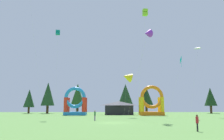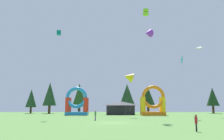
# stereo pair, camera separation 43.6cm
# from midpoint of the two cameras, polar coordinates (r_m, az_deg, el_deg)

# --- Properties ---
(ground_plane) EXTENTS (120.00, 120.00, 0.00)m
(ground_plane) POSITION_cam_midpoint_polar(r_m,az_deg,el_deg) (36.35, -0.16, -12.27)
(ground_plane) COLOR #5B8C42
(kite_cyan_diamond) EXTENTS (4.22, 1.98, 12.34)m
(kite_cyan_diamond) POSITION_cam_midpoint_polar(r_m,az_deg,el_deg) (52.05, 15.75, 2.12)
(kite_cyan_diamond) COLOR #19B7CC
(kite_cyan_diamond) RESTS_ON ground_plane
(kite_yellow_delta) EXTENTS (2.72, 3.66, 10.05)m
(kite_yellow_delta) POSITION_cam_midpoint_polar(r_m,az_deg,el_deg) (54.61, 3.34, -1.65)
(kite_yellow_delta) COLOR yellow
(kite_yellow_delta) RESTS_ON ground_plane
(kite_teal_box) EXTENTS (1.93, 6.61, 18.18)m
(kite_teal_box) POSITION_cam_midpoint_polar(r_m,az_deg,el_deg) (53.06, -12.80, 8.52)
(kite_teal_box) COLOR #0C7F7A
(kite_teal_box) RESTS_ON ground_plane
(kite_purple_delta) EXTENTS (4.57, 6.39, 16.40)m
(kite_purple_delta) POSITION_cam_midpoint_polar(r_m,az_deg,el_deg) (45.27, 8.02, 8.49)
(kite_purple_delta) COLOR purple
(kite_purple_delta) RESTS_ON ground_plane
(kite_lime_box) EXTENTS (1.55, 7.46, 20.48)m
(kite_lime_box) POSITION_cam_midpoint_polar(r_m,az_deg,el_deg) (47.45, 7.48, 13.17)
(kite_lime_box) COLOR #8CD826
(kite_lime_box) RESTS_ON ground_plane
(kite_white_parafoil) EXTENTS (2.36, 4.50, 16.84)m
(kite_white_parafoil) POSITION_cam_midpoint_polar(r_m,az_deg,el_deg) (63.41, 19.19, 4.81)
(kite_white_parafoil) COLOR white
(kite_white_parafoil) RESTS_ON ground_plane
(person_left_edge) EXTENTS (0.30, 0.30, 1.64)m
(person_left_edge) POSITION_cam_midpoint_polar(r_m,az_deg,el_deg) (25.56, 18.84, -11.31)
(person_left_edge) COLOR black
(person_left_edge) RESTS_ON ground_plane
(person_near_camera) EXTENTS (0.40, 0.40, 1.70)m
(person_near_camera) POSITION_cam_midpoint_polar(r_m,az_deg,el_deg) (42.04, -4.33, -10.34)
(person_near_camera) COLOR #724C8C
(person_near_camera) RESTS_ON ground_plane
(inflatable_blue_arch) EXTENTS (6.20, 3.84, 7.70)m
(inflatable_blue_arch) POSITION_cam_midpoint_polar(r_m,az_deg,el_deg) (64.57, 9.04, -7.86)
(inflatable_blue_arch) COLOR orange
(inflatable_blue_arch) RESTS_ON ground_plane
(inflatable_orange_dome) EXTENTS (5.88, 4.02, 7.45)m
(inflatable_orange_dome) POSITION_cam_midpoint_polar(r_m,az_deg,el_deg) (66.19, -8.76, -7.93)
(inflatable_orange_dome) COLOR #268CD8
(inflatable_orange_dome) RESTS_ON ground_plane
(festival_tent) EXTENTS (7.58, 4.36, 3.71)m
(festival_tent) POSITION_cam_midpoint_polar(r_m,az_deg,el_deg) (67.81, 1.43, -8.87)
(festival_tent) COLOR black
(festival_tent) RESTS_ON ground_plane
(tree_row_0) EXTENTS (3.54, 3.54, 7.81)m
(tree_row_0) POSITION_cam_midpoint_polar(r_m,az_deg,el_deg) (84.08, -18.95, -6.28)
(tree_row_0) COLOR #4C331E
(tree_row_0) RESTS_ON ground_plane
(tree_row_1) EXTENTS (4.37, 4.37, 10.05)m
(tree_row_1) POSITION_cam_midpoint_polar(r_m,az_deg,el_deg) (82.09, -14.91, -5.46)
(tree_row_1) COLOR #4C331E
(tree_row_1) RESTS_ON ground_plane
(tree_row_2) EXTENTS (4.54, 4.54, 9.70)m
(tree_row_2) POSITION_cam_midpoint_polar(r_m,az_deg,el_deg) (81.51, -8.20, -5.76)
(tree_row_2) COLOR #4C331E
(tree_row_2) RESTS_ON ground_plane
(tree_row_3) EXTENTS (5.04, 5.04, 9.22)m
(tree_row_3) POSITION_cam_midpoint_polar(r_m,az_deg,el_deg) (76.87, 3.02, -5.91)
(tree_row_3) COLOR #4C331E
(tree_row_3) RESTS_ON ground_plane
(tree_row_4) EXTENTS (4.30, 4.30, 8.51)m
(tree_row_4) POSITION_cam_midpoint_polar(r_m,az_deg,el_deg) (79.06, 7.87, -6.04)
(tree_row_4) COLOR #4C331E
(tree_row_4) RESTS_ON ground_plane
(tree_row_5) EXTENTS (4.04, 4.04, 8.35)m
(tree_row_5) POSITION_cam_midpoint_polar(r_m,az_deg,el_deg) (86.56, 21.90, -5.86)
(tree_row_5) COLOR #4C331E
(tree_row_5) RESTS_ON ground_plane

